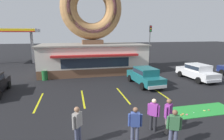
{
  "coord_description": "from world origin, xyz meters",
  "views": [
    {
      "loc": [
        -2.57,
        -7.09,
        4.61
      ],
      "look_at": [
        0.18,
        5.0,
        2.0
      ],
      "focal_mm": 28.0,
      "sensor_mm": 36.0,
      "label": 1
    }
  ],
  "objects_px": {
    "pedestrian_beanie_man": "(174,127)",
    "traffic_light_pole": "(150,40)",
    "car_teal": "(145,75)",
    "pedestrian_leather_jacket_man": "(135,124)",
    "pedestrian_clipboard_woman": "(168,114)",
    "pedestrian_hooded_kid": "(77,124)",
    "car_white": "(197,71)",
    "pedestrian_blue_sweater_man": "(154,113)",
    "golf_ball": "(194,113)",
    "trash_bin": "(45,75)"
  },
  "relations": [
    {
      "from": "pedestrian_beanie_man",
      "to": "traffic_light_pole",
      "type": "relative_size",
      "value": 0.28
    },
    {
      "from": "car_teal",
      "to": "traffic_light_pole",
      "type": "relative_size",
      "value": 0.8
    },
    {
      "from": "pedestrian_leather_jacket_man",
      "to": "pedestrian_clipboard_woman",
      "type": "relative_size",
      "value": 0.97
    },
    {
      "from": "pedestrian_hooded_kid",
      "to": "car_white",
      "type": "bearing_deg",
      "value": 33.67
    },
    {
      "from": "car_teal",
      "to": "pedestrian_beanie_man",
      "type": "bearing_deg",
      "value": -105.93
    },
    {
      "from": "car_white",
      "to": "pedestrian_hooded_kid",
      "type": "height_order",
      "value": "pedestrian_hooded_kid"
    },
    {
      "from": "car_teal",
      "to": "pedestrian_blue_sweater_man",
      "type": "xyz_separation_m",
      "value": [
        -2.7,
        -7.25,
        0.02
      ]
    },
    {
      "from": "golf_ball",
      "to": "trash_bin",
      "type": "relative_size",
      "value": 0.04
    },
    {
      "from": "pedestrian_hooded_kid",
      "to": "pedestrian_leather_jacket_man",
      "type": "relative_size",
      "value": 1.04
    },
    {
      "from": "car_white",
      "to": "pedestrian_clipboard_woman",
      "type": "relative_size",
      "value": 2.73
    },
    {
      "from": "pedestrian_beanie_man",
      "to": "trash_bin",
      "type": "xyz_separation_m",
      "value": [
        -6.69,
        12.35,
        -0.4
      ]
    },
    {
      "from": "golf_ball",
      "to": "car_teal",
      "type": "relative_size",
      "value": 0.01
    },
    {
      "from": "car_white",
      "to": "traffic_light_pole",
      "type": "bearing_deg",
      "value": 95.92
    },
    {
      "from": "pedestrian_beanie_man",
      "to": "traffic_light_pole",
      "type": "distance_m",
      "value": 19.96
    },
    {
      "from": "pedestrian_blue_sweater_man",
      "to": "pedestrian_beanie_man",
      "type": "xyz_separation_m",
      "value": [
        0.25,
        -1.33,
        0.01
      ]
    },
    {
      "from": "pedestrian_hooded_kid",
      "to": "pedestrian_clipboard_woman",
      "type": "xyz_separation_m",
      "value": [
        4.13,
        -0.04,
        -0.0
      ]
    },
    {
      "from": "pedestrian_clipboard_woman",
      "to": "golf_ball",
      "type": "bearing_deg",
      "value": 29.7
    },
    {
      "from": "car_white",
      "to": "traffic_light_pole",
      "type": "relative_size",
      "value": 0.8
    },
    {
      "from": "car_white",
      "to": "pedestrian_clipboard_woman",
      "type": "xyz_separation_m",
      "value": [
        -7.95,
        -8.09,
        0.07
      ]
    },
    {
      "from": "golf_ball",
      "to": "pedestrian_hooded_kid",
      "type": "height_order",
      "value": "pedestrian_hooded_kid"
    },
    {
      "from": "car_white",
      "to": "pedestrian_leather_jacket_man",
      "type": "relative_size",
      "value": 2.83
    },
    {
      "from": "pedestrian_leather_jacket_man",
      "to": "golf_ball",
      "type": "bearing_deg",
      "value": 23.4
    },
    {
      "from": "car_teal",
      "to": "traffic_light_pole",
      "type": "xyz_separation_m",
      "value": [
        4.86,
        9.79,
        2.84
      ]
    },
    {
      "from": "golf_ball",
      "to": "car_white",
      "type": "height_order",
      "value": "car_white"
    },
    {
      "from": "pedestrian_hooded_kid",
      "to": "traffic_light_pole",
      "type": "height_order",
      "value": "traffic_light_pole"
    },
    {
      "from": "pedestrian_clipboard_woman",
      "to": "traffic_light_pole",
      "type": "xyz_separation_m",
      "value": [
        6.98,
        17.38,
        2.77
      ]
    },
    {
      "from": "car_white",
      "to": "trash_bin",
      "type": "relative_size",
      "value": 4.73
    },
    {
      "from": "car_white",
      "to": "traffic_light_pole",
      "type": "xyz_separation_m",
      "value": [
        -0.96,
        9.29,
        2.84
      ]
    },
    {
      "from": "pedestrian_hooded_kid",
      "to": "golf_ball",
      "type": "bearing_deg",
      "value": 12.09
    },
    {
      "from": "pedestrian_blue_sweater_man",
      "to": "pedestrian_hooded_kid",
      "type": "height_order",
      "value": "pedestrian_hooded_kid"
    },
    {
      "from": "car_teal",
      "to": "pedestrian_clipboard_woman",
      "type": "height_order",
      "value": "pedestrian_clipboard_woman"
    },
    {
      "from": "pedestrian_beanie_man",
      "to": "traffic_light_pole",
      "type": "bearing_deg",
      "value": 68.31
    },
    {
      "from": "pedestrian_blue_sweater_man",
      "to": "pedestrian_hooded_kid",
      "type": "bearing_deg",
      "value": -175.26
    },
    {
      "from": "pedestrian_hooded_kid",
      "to": "car_teal",
      "type": "bearing_deg",
      "value": 50.32
    },
    {
      "from": "golf_ball",
      "to": "pedestrian_beanie_man",
      "type": "distance_m",
      "value": 3.92
    },
    {
      "from": "pedestrian_hooded_kid",
      "to": "pedestrian_leather_jacket_man",
      "type": "distance_m",
      "value": 2.4
    },
    {
      "from": "pedestrian_blue_sweater_man",
      "to": "pedestrian_beanie_man",
      "type": "distance_m",
      "value": 1.35
    },
    {
      "from": "pedestrian_leather_jacket_man",
      "to": "pedestrian_beanie_man",
      "type": "relative_size",
      "value": 1.0
    },
    {
      "from": "pedestrian_blue_sweater_man",
      "to": "pedestrian_clipboard_woman",
      "type": "distance_m",
      "value": 0.67
    },
    {
      "from": "pedestrian_hooded_kid",
      "to": "pedestrian_clipboard_woman",
      "type": "bearing_deg",
      "value": -0.57
    },
    {
      "from": "pedestrian_blue_sweater_man",
      "to": "car_teal",
      "type": "bearing_deg",
      "value": 69.59
    },
    {
      "from": "pedestrian_hooded_kid",
      "to": "traffic_light_pole",
      "type": "xyz_separation_m",
      "value": [
        11.12,
        17.34,
        2.77
      ]
    },
    {
      "from": "pedestrian_leather_jacket_man",
      "to": "pedestrian_beanie_man",
      "type": "bearing_deg",
      "value": -21.8
    },
    {
      "from": "golf_ball",
      "to": "pedestrian_clipboard_woman",
      "type": "relative_size",
      "value": 0.02
    },
    {
      "from": "car_white",
      "to": "trash_bin",
      "type": "bearing_deg",
      "value": 167.67
    },
    {
      "from": "traffic_light_pole",
      "to": "pedestrian_hooded_kid",
      "type": "bearing_deg",
      "value": -122.67
    },
    {
      "from": "golf_ball",
      "to": "pedestrian_hooded_kid",
      "type": "xyz_separation_m",
      "value": [
        -6.73,
        -1.44,
        0.89
      ]
    },
    {
      "from": "golf_ball",
      "to": "car_teal",
      "type": "bearing_deg",
      "value": 94.45
    },
    {
      "from": "car_teal",
      "to": "pedestrian_beanie_man",
      "type": "xyz_separation_m",
      "value": [
        -2.45,
        -8.57,
        0.03
      ]
    },
    {
      "from": "pedestrian_blue_sweater_man",
      "to": "pedestrian_hooded_kid",
      "type": "xyz_separation_m",
      "value": [
        -3.56,
        -0.3,
        0.05
      ]
    }
  ]
}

